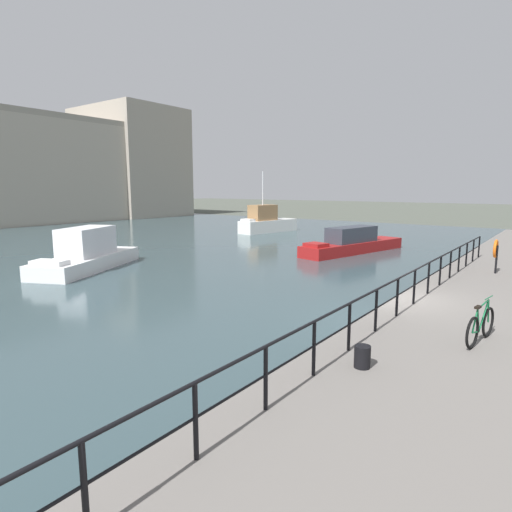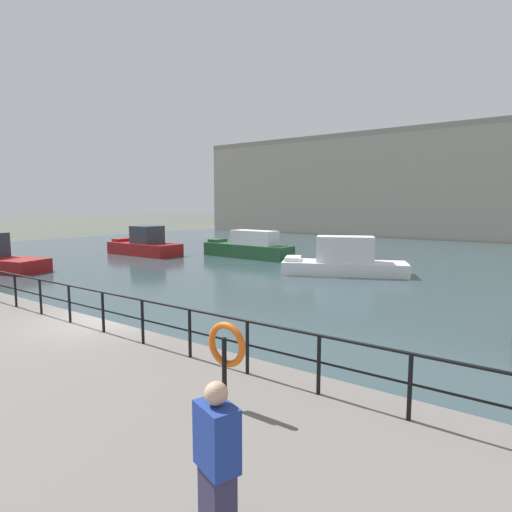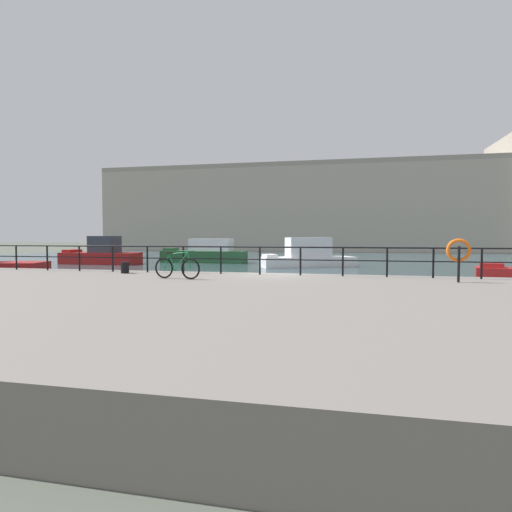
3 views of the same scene
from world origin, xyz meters
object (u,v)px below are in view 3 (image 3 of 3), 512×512
(mooring_bollard, at_px, (125,268))
(life_ring_stand, at_px, (459,252))
(moored_green_narrowboat, at_px, (205,253))
(harbor_building, at_px, (370,208))
(moored_blue_motorboat, at_px, (307,256))
(parked_bicycle, at_px, (177,268))
(moored_white_yacht, at_px, (101,254))

(mooring_bollard, xyz_separation_m, life_ring_stand, (12.07, -0.66, 0.75))
(moored_green_narrowboat, xyz_separation_m, mooring_bollard, (4.11, -21.34, 0.35))
(harbor_building, relative_size, life_ring_stand, 52.29)
(harbor_building, distance_m, moored_blue_motorboat, 37.04)
(parked_bicycle, relative_size, mooring_bollard, 4.00)
(parked_bicycle, bearing_deg, life_ring_stand, 14.32)
(moored_white_yacht, bearing_deg, harbor_building, -123.89)
(moored_white_yacht, relative_size, life_ring_stand, 4.75)
(moored_white_yacht, height_order, moored_green_narrowboat, moored_white_yacht)
(moored_green_narrowboat, bearing_deg, mooring_bollard, 103.40)
(moored_white_yacht, xyz_separation_m, moored_blue_motorboat, (17.76, 0.41, 0.02))
(parked_bicycle, bearing_deg, mooring_bollard, 159.33)
(moored_white_yacht, distance_m, parked_bicycle, 24.67)
(moored_white_yacht, distance_m, moored_green_narrowboat, 8.96)
(moored_white_yacht, xyz_separation_m, life_ring_stand, (24.41, -18.47, 1.13))
(life_ring_stand, bearing_deg, moored_blue_motorboat, 109.38)
(harbor_building, height_order, moored_blue_motorboat, harbor_building)
(moored_blue_motorboat, bearing_deg, mooring_bollard, 48.15)
(moored_blue_motorboat, distance_m, mooring_bollard, 19.01)
(harbor_building, relative_size, moored_white_yacht, 11.00)
(moored_blue_motorboat, xyz_separation_m, life_ring_stand, (6.64, -18.88, 1.11))
(harbor_building, height_order, mooring_bollard, harbor_building)
(moored_white_yacht, xyz_separation_m, mooring_bollard, (12.34, -17.81, 0.38))
(moored_white_yacht, relative_size, mooring_bollard, 15.09)
(moored_blue_motorboat, distance_m, life_ring_stand, 20.04)
(harbor_building, xyz_separation_m, mooring_bollard, (-11.66, -54.26, -5.53))
(harbor_building, xyz_separation_m, moored_green_narrowboat, (-15.77, -32.91, -5.88))
(moored_white_yacht, height_order, mooring_bollard, moored_white_yacht)
(harbor_building, height_order, life_ring_stand, harbor_building)
(parked_bicycle, bearing_deg, moored_blue_motorboat, 91.13)
(harbor_building, height_order, moored_green_narrowboat, harbor_building)
(moored_white_yacht, bearing_deg, life_ring_stand, 142.36)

